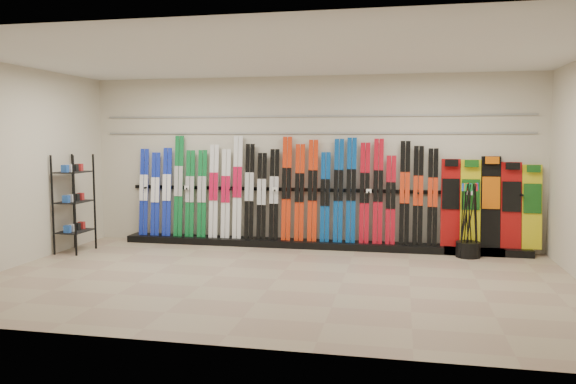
# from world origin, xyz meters

# --- Properties ---
(floor) EXTENTS (8.00, 8.00, 0.00)m
(floor) POSITION_xyz_m (0.00, 0.00, 0.00)
(floor) COLOR gray
(floor) RESTS_ON ground
(back_wall) EXTENTS (8.00, 0.00, 8.00)m
(back_wall) POSITION_xyz_m (0.00, 2.50, 1.50)
(back_wall) COLOR beige
(back_wall) RESTS_ON floor
(left_wall) EXTENTS (0.00, 5.00, 5.00)m
(left_wall) POSITION_xyz_m (-4.00, 0.00, 1.50)
(left_wall) COLOR beige
(left_wall) RESTS_ON floor
(ceiling) EXTENTS (8.00, 8.00, 0.00)m
(ceiling) POSITION_xyz_m (0.00, 0.00, 3.00)
(ceiling) COLOR silver
(ceiling) RESTS_ON back_wall
(ski_rack_base) EXTENTS (8.00, 0.40, 0.12)m
(ski_rack_base) POSITION_xyz_m (0.22, 2.28, 0.06)
(ski_rack_base) COLOR black
(ski_rack_base) RESTS_ON floor
(skis) EXTENTS (5.38, 0.20, 1.84)m
(skis) POSITION_xyz_m (-0.43, 2.32, 0.96)
(skis) COLOR #162CB6
(skis) RESTS_ON ski_rack_base
(snowboards) EXTENTS (1.59, 0.23, 1.50)m
(snowboards) POSITION_xyz_m (3.08, 2.35, 0.84)
(snowboards) COLOR #990C0C
(snowboards) RESTS_ON ski_rack_base
(accessory_rack) EXTENTS (0.40, 0.60, 1.64)m
(accessory_rack) POSITION_xyz_m (-3.75, 1.13, 0.82)
(accessory_rack) COLOR black
(accessory_rack) RESTS_ON floor
(pole_bin) EXTENTS (0.39, 0.39, 0.25)m
(pole_bin) POSITION_xyz_m (2.72, 2.00, 0.12)
(pole_bin) COLOR black
(pole_bin) RESTS_ON floor
(ski_poles) EXTENTS (0.33, 0.34, 1.18)m
(ski_poles) POSITION_xyz_m (2.70, 1.96, 0.61)
(ski_poles) COLOR black
(ski_poles) RESTS_ON pole_bin
(slatwall_rail_0) EXTENTS (7.60, 0.02, 0.03)m
(slatwall_rail_0) POSITION_xyz_m (0.00, 2.48, 2.00)
(slatwall_rail_0) COLOR gray
(slatwall_rail_0) RESTS_ON back_wall
(slatwall_rail_1) EXTENTS (7.60, 0.02, 0.03)m
(slatwall_rail_1) POSITION_xyz_m (0.00, 2.48, 2.30)
(slatwall_rail_1) COLOR gray
(slatwall_rail_1) RESTS_ON back_wall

